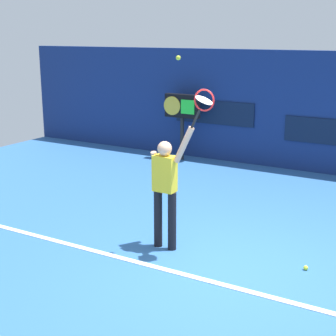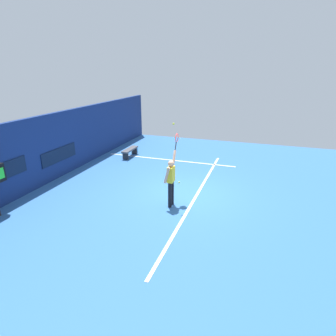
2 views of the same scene
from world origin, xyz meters
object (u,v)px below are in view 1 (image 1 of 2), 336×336
at_px(spare_ball, 306,268).
at_px(tennis_player, 165,185).
at_px(tennis_ball, 178,58).
at_px(tennis_racket, 203,102).
at_px(scoreboard_clock, 182,109).

bearing_deg(spare_ball, tennis_player, -171.23).
distance_m(tennis_ball, spare_ball, 3.45).
relative_size(tennis_player, tennis_ball, 28.73).
bearing_deg(tennis_ball, spare_ball, 10.13).
relative_size(tennis_player, tennis_racket, 3.16).
height_order(tennis_racket, scoreboard_clock, tennis_racket).
relative_size(tennis_ball, scoreboard_clock, 0.04).
bearing_deg(tennis_racket, scoreboard_clock, 121.50).
xyz_separation_m(tennis_player, tennis_racket, (0.62, -0.00, 1.30)).
relative_size(tennis_racket, spare_ball, 9.10).
xyz_separation_m(tennis_player, scoreboard_clock, (-2.56, 5.17, 0.32)).
distance_m(tennis_player, tennis_racket, 1.43).
bearing_deg(spare_ball, tennis_racket, -167.56).
bearing_deg(tennis_ball, tennis_racket, 1.16).
relative_size(tennis_player, scoreboard_clock, 1.14).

